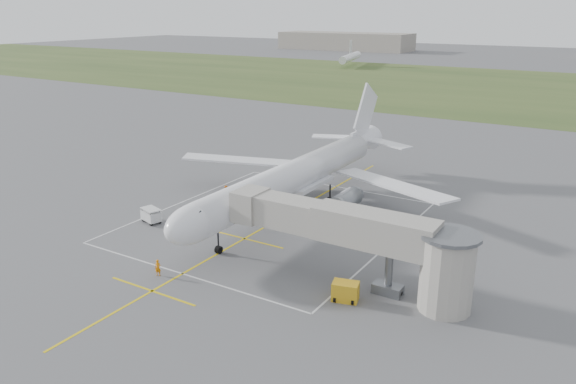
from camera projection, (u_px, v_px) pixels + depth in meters
The scene contains 11 objects.
ground at pixel (292, 212), 69.21m from camera, with size 700.00×700.00×0.00m, color #515053.
grass_strip at pixel (508, 89), 174.44m from camera, with size 700.00×120.00×0.02m, color #364C21.
apron_markings at pixel (266, 226), 64.50m from camera, with size 28.20×60.00×0.01m.
airliner at pixel (295, 176), 68.45m from camera, with size 38.93×46.75×13.52m.
jet_bridge at pixel (366, 239), 48.98m from camera, with size 23.40×5.00×7.20m.
gpu_unit at pixel (345, 292), 47.98m from camera, with size 2.52×2.04×1.67m.
baggage_cart at pixel (151, 215), 65.45m from camera, with size 2.81×2.15×1.73m.
ramp_worker_nose at pixel (158, 268), 52.44m from camera, with size 0.58×0.38×1.60m, color orange.
ramp_worker_wing at pixel (226, 192), 73.36m from camera, with size 0.93×0.72×1.91m, color orange.
distant_hangars at pixel (530, 46), 290.30m from camera, with size 345.00×49.00×12.00m.
distant_aircraft at pixel (535, 66), 208.84m from camera, with size 170.01×31.84×8.85m.
Camera 1 is at (33.62, -55.63, 23.89)m, focal length 35.00 mm.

